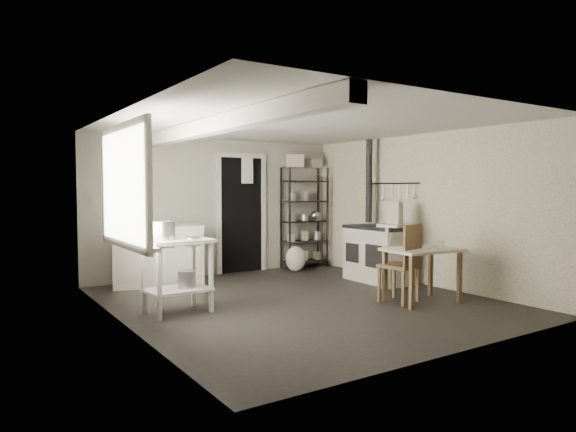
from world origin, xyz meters
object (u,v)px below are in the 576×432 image
stove (380,254)px  shelf_rack (304,216)px  stockpot (163,234)px  base_cabinets (159,255)px  chair (399,265)px  prep_table (178,279)px  flour_sack (296,258)px  work_table (422,273)px

stove → shelf_rack: bearing=95.2°
stockpot → base_cabinets: 1.90m
shelf_rack → chair: shelf_rack is taller
prep_table → flour_sack: 3.32m
prep_table → stove: (3.40, 0.18, 0.04)m
stockpot → chair: 2.99m
chair → flour_sack: bearing=71.8°
stockpot → chair: bearing=-20.8°
base_cabinets → stove: base_cabinets is taller
prep_table → base_cabinets: (0.39, 1.79, 0.06)m
stockpot → base_cabinets: stockpot is taller
stockpot → flour_sack: bearing=29.3°
work_table → flour_sack: work_table is taller
shelf_rack → work_table: (-0.41, -3.22, -0.57)m
shelf_rack → flour_sack: shelf_rack is taller
work_table → flour_sack: size_ratio=2.08×
stove → chair: size_ratio=1.10×
shelf_rack → work_table: bearing=-96.1°
base_cabinets → flour_sack: 2.46m
prep_table → chair: (2.61, -1.02, 0.08)m
chair → stockpot: bearing=145.9°
flour_sack → base_cabinets: bearing=178.2°
chair → flour_sack: chair is taller
stockpot → stove: size_ratio=0.27×
base_cabinets → work_table: size_ratio=1.50×
base_cabinets → flour_sack: (2.45, -0.08, -0.22)m
prep_table → work_table: (2.84, -1.20, -0.02)m
stockpot → work_table: 3.29m
prep_table → chair: chair is taller
shelf_rack → work_table: 3.30m
flour_sack → work_table: bearing=-90.1°
shelf_rack → stove: (0.15, -1.85, -0.51)m
stockpot → stove: (3.56, 0.14, -0.50)m
stove → work_table: size_ratio=1.21×
prep_table → work_table: bearing=-22.9°
shelf_rack → stove: bearing=-84.2°
base_cabinets → flour_sack: bearing=15.1°
shelf_rack → chair: bearing=-100.8°
work_table → chair: bearing=141.4°
flour_sack → shelf_rack: bearing=37.1°
shelf_rack → work_table: shelf_rack is taller
prep_table → shelf_rack: shelf_rack is taller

